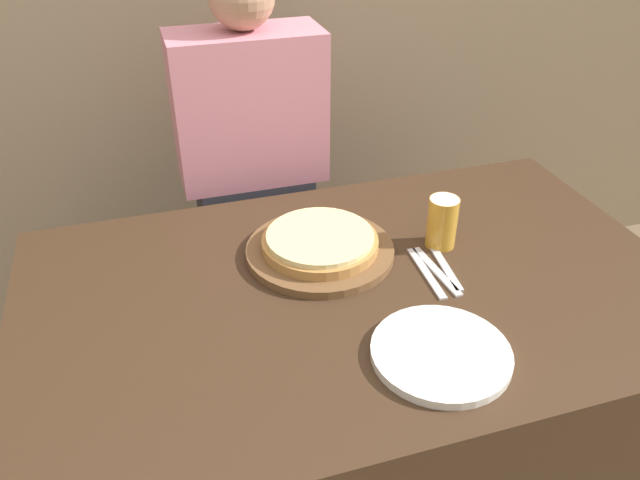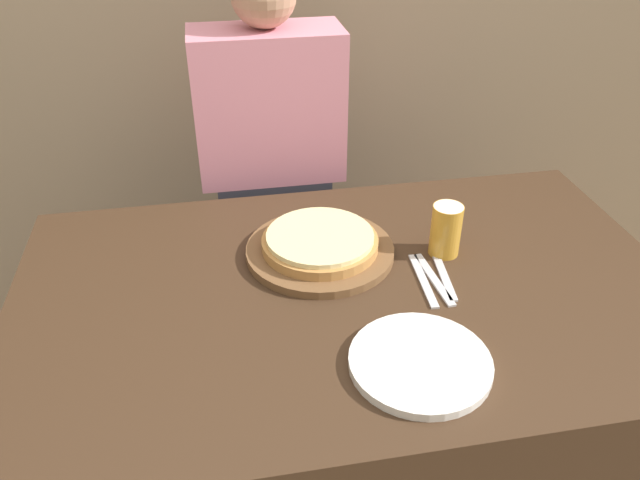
# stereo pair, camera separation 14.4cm
# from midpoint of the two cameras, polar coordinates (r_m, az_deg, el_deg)

# --- Properties ---
(dining_table) EXTENTS (1.46, 0.89, 0.76)m
(dining_table) POSITION_cam_midpoint_polar(r_m,az_deg,el_deg) (1.62, 5.01, -15.18)
(dining_table) COLOR #3D2819
(dining_table) RESTS_ON ground_plane
(pizza_on_board) EXTENTS (0.35, 0.35, 0.06)m
(pizza_on_board) POSITION_cam_midpoint_polar(r_m,az_deg,el_deg) (1.45, 2.84, -0.62)
(pizza_on_board) COLOR brown
(pizza_on_board) RESTS_ON dining_table
(beer_glass) EXTENTS (0.07, 0.07, 0.12)m
(beer_glass) POSITION_cam_midpoint_polar(r_m,az_deg,el_deg) (1.47, 14.22, 0.98)
(beer_glass) COLOR gold
(beer_glass) RESTS_ON dining_table
(dinner_plate) EXTENTS (0.27, 0.27, 0.02)m
(dinner_plate) POSITION_cam_midpoint_polar(r_m,az_deg,el_deg) (1.20, 12.62, -11.01)
(dinner_plate) COLOR white
(dinner_plate) RESTS_ON dining_table
(fork) EXTENTS (0.03, 0.20, 0.00)m
(fork) POSITION_cam_midpoint_polar(r_m,az_deg,el_deg) (1.40, 12.33, -3.72)
(fork) COLOR silver
(fork) RESTS_ON dining_table
(dinner_knife) EXTENTS (0.03, 0.20, 0.00)m
(dinner_knife) POSITION_cam_midpoint_polar(r_m,az_deg,el_deg) (1.41, 13.27, -3.60)
(dinner_knife) COLOR silver
(dinner_knife) RESTS_ON dining_table
(spoon) EXTENTS (0.04, 0.17, 0.00)m
(spoon) POSITION_cam_midpoint_polar(r_m,az_deg,el_deg) (1.42, 14.20, -3.47)
(spoon) COLOR silver
(spoon) RESTS_ON dining_table
(diner_person) EXTENTS (0.41, 0.20, 1.33)m
(diner_person) POSITION_cam_midpoint_polar(r_m,az_deg,el_deg) (1.92, -2.18, 3.66)
(diner_person) COLOR #33333D
(diner_person) RESTS_ON ground_plane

